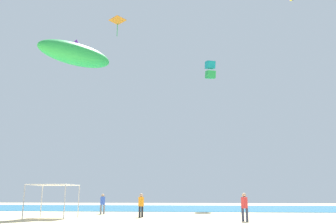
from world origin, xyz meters
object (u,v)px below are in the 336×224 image
object	(u,v)px
kite_inflatable_green	(75,54)
person_rightmost	(141,203)
kite_diamond_orange	(118,21)
canopy_tent	(53,186)
person_central	(244,205)
kite_box_teal	(210,70)
person_leftmost	(103,202)

from	to	relation	value
kite_inflatable_green	person_rightmost	bearing A→B (deg)	105.83
person_rightmost	kite_diamond_orange	xyz separation A→B (m)	(-5.39, 11.55, 21.06)
person_rightmost	kite_inflatable_green	xyz separation A→B (m)	(-7.40, 3.99, 13.83)
canopy_tent	person_central	world-z (taller)	canopy_tent
person_rightmost	kite_box_teal	bearing A→B (deg)	12.09
person_leftmost	kite_diamond_orange	bearing A→B (deg)	-68.46
person_central	canopy_tent	bearing A→B (deg)	-148.46
person_leftmost	kite_inflatable_green	world-z (taller)	kite_inflatable_green
person_leftmost	kite_diamond_orange	xyz separation A→B (m)	(-1.25, 7.48, 21.07)
person_rightmost	kite_box_teal	world-z (taller)	kite_box_teal
person_rightmost	kite_box_teal	size ratio (longest dim) A/B	0.65
canopy_tent	kite_box_teal	bearing A→B (deg)	61.48
person_leftmost	person_central	xyz separation A→B (m)	(11.39, -7.52, 0.01)
kite_box_teal	kite_diamond_orange	bearing A→B (deg)	-162.15
kite_diamond_orange	person_rightmost	bearing A→B (deg)	-121.64
canopy_tent	kite_box_teal	xyz separation A→B (m)	(11.83, 21.76, 16.24)
kite_diamond_orange	kite_inflatable_green	xyz separation A→B (m)	(-2.01, -7.56, -7.23)
person_central	person_rightmost	size ratio (longest dim) A/B	1.01
person_leftmost	person_rightmost	size ratio (longest dim) A/B	0.99
person_leftmost	person_rightmost	distance (m)	5.81
person_rightmost	canopy_tent	bearing A→B (deg)	133.35
person_central	kite_box_teal	bearing A→B (deg)	132.78
person_leftmost	person_central	distance (m)	13.65
kite_diamond_orange	person_central	bearing A→B (deg)	-106.51
kite_box_teal	kite_inflatable_green	size ratio (longest dim) A/B	0.37
person_rightmost	kite_box_teal	xyz separation A→B (m)	(5.67, 20.05, 17.46)
kite_inflatable_green	person_leftmost	bearing A→B (deg)	135.60
canopy_tent	kite_inflatable_green	distance (m)	13.90
person_rightmost	kite_inflatable_green	size ratio (longest dim) A/B	0.24
kite_diamond_orange	kite_inflatable_green	distance (m)	10.65
person_central	kite_diamond_orange	size ratio (longest dim) A/B	0.79
person_leftmost	kite_inflatable_green	size ratio (longest dim) A/B	0.24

